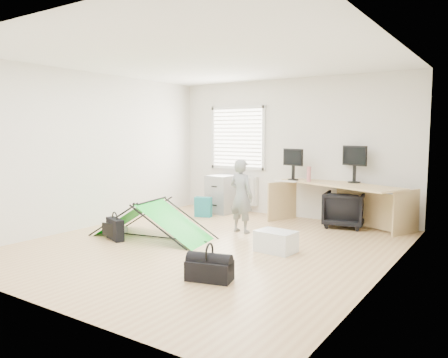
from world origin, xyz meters
The scene contains 18 objects.
ground centered at (0.00, 0.00, 0.00)m, with size 5.50×5.50×0.00m, color tan.
back_wall centered at (0.00, 2.75, 1.35)m, with size 5.00×0.02×2.70m, color silver.
window centered at (-1.20, 2.71, 1.55)m, with size 1.20×0.06×1.20m, color silver.
radiator centered at (-1.20, 2.67, 0.45)m, with size 1.00×0.12×0.60m, color silver.
desk centered at (1.16, 2.34, 0.39)m, with size 2.26×0.72×0.77m, color tan.
filing_cabinet centered at (-1.31, 2.36, 0.39)m, with size 0.50×0.67×0.78m, color #95979A.
monitor_left centered at (0.25, 2.36, 0.99)m, with size 0.45×0.10×0.43m, color black.
monitor_right centered at (1.33, 2.58, 1.01)m, with size 0.51×0.11×0.48m, color black.
keyboard centered at (0.24, 2.06, 0.78)m, with size 0.43×0.15×0.02m, color beige.
thermos centered at (0.59, 2.31, 0.91)m, with size 0.08×0.08×0.27m, color #BC696D.
office_chair centered at (1.25, 2.36, 0.31)m, with size 0.67×0.69×0.63m, color black.
person centered at (-0.05, 0.99, 0.61)m, with size 0.45×0.29×1.22m, color slate.
kite centered at (-1.03, -0.10, 0.29)m, with size 1.90×0.83×0.59m, color green, non-canonical shape.
storage_crate centered at (0.99, 0.23, 0.15)m, with size 0.53×0.37×0.30m, color silver.
tote_bag centered at (-1.38, 1.73, 0.20)m, with size 0.33×0.14×0.39m, color #1D7880.
laptop_bag centered at (-1.41, -0.53, 0.17)m, with size 0.44×0.13×0.33m, color black.
white_box centered at (-1.68, -0.10, 0.05)m, with size 0.09×0.09×0.09m, color silver.
duffel_bag centered at (0.91, -1.26, 0.11)m, with size 0.51×0.26×0.22m, color black.
Camera 1 is at (3.68, -5.13, 1.65)m, focal length 35.00 mm.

